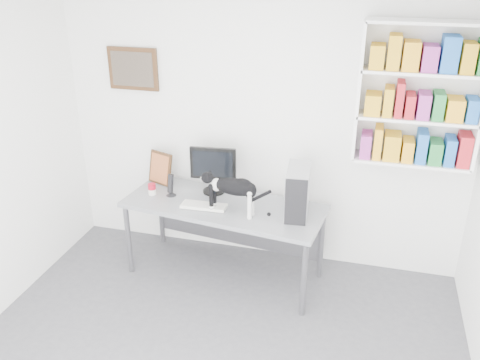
# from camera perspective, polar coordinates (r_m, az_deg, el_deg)

# --- Properties ---
(room) EXTENTS (4.01, 4.01, 2.70)m
(room) POSITION_cam_1_polar(r_m,az_deg,el_deg) (3.24, -5.48, -5.88)
(room) COLOR #58575D
(room) RESTS_ON ground
(bookshelf) EXTENTS (1.03, 0.28, 1.24)m
(bookshelf) POSITION_cam_1_polar(r_m,az_deg,el_deg) (4.61, 19.49, 8.94)
(bookshelf) COLOR white
(bookshelf) RESTS_ON room
(wall_art) EXTENTS (0.52, 0.04, 0.42)m
(wall_art) POSITION_cam_1_polar(r_m,az_deg,el_deg) (5.24, -11.92, 12.11)
(wall_art) COLOR #4A2C17
(wall_art) RESTS_ON room
(desk) EXTENTS (1.96, 0.96, 0.79)m
(desk) POSITION_cam_1_polar(r_m,az_deg,el_deg) (4.99, -1.80, -6.73)
(desk) COLOR slate
(desk) RESTS_ON room
(monitor) EXTENTS (0.47, 0.26, 0.48)m
(monitor) POSITION_cam_1_polar(r_m,az_deg,el_deg) (4.94, -3.02, 1.15)
(monitor) COLOR black
(monitor) RESTS_ON desk
(keyboard) EXTENTS (0.43, 0.18, 0.03)m
(keyboard) POSITION_cam_1_polar(r_m,az_deg,el_deg) (4.74, -4.07, -2.91)
(keyboard) COLOR silver
(keyboard) RESTS_ON desk
(pc_tower) EXTENTS (0.23, 0.46, 0.44)m
(pc_tower) POSITION_cam_1_polar(r_m,az_deg,el_deg) (4.56, 6.49, -1.28)
(pc_tower) COLOR #AEADB2
(pc_tower) RESTS_ON desk
(speaker) EXTENTS (0.12, 0.12, 0.23)m
(speaker) POSITION_cam_1_polar(r_m,az_deg,el_deg) (4.96, -7.80, -0.53)
(speaker) COLOR black
(speaker) RESTS_ON desk
(leaning_print) EXTENTS (0.30, 0.20, 0.34)m
(leaning_print) POSITION_cam_1_polar(r_m,az_deg,el_deg) (5.21, -8.93, 1.39)
(leaning_print) COLOR #4A2C17
(leaning_print) RESTS_ON desk
(soup_can) EXTENTS (0.09, 0.09, 0.11)m
(soup_can) POSITION_cam_1_polar(r_m,az_deg,el_deg) (5.03, -9.85, -1.02)
(soup_can) COLOR #B70F24
(soup_can) RESTS_ON desk
(cat) EXTENTS (0.61, 0.22, 0.37)m
(cat) POSITION_cam_1_polar(r_m,az_deg,el_deg) (4.54, -0.78, -1.75)
(cat) COLOR black
(cat) RESTS_ON desk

